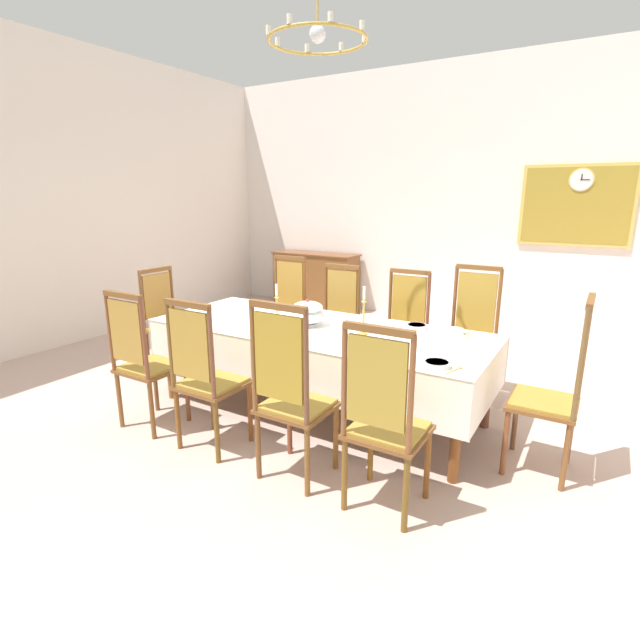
{
  "coord_description": "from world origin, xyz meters",
  "views": [
    {
      "loc": [
        1.99,
        -3.39,
        1.82
      ],
      "look_at": [
        -0.03,
        -0.02,
        0.79
      ],
      "focal_mm": 26.91,
      "sensor_mm": 36.0,
      "label": 1
    }
  ],
  "objects_px": {
    "bowl_far_left": "(185,319)",
    "sideboard": "(316,280)",
    "chair_north_b": "(336,318)",
    "bowl_near_right": "(437,364)",
    "chair_north_d": "(471,334)",
    "dining_table": "(318,335)",
    "bowl_far_right": "(417,326)",
    "mounted_clock": "(582,180)",
    "bowl_near_left": "(454,331)",
    "chair_head_east": "(557,388)",
    "soup_tureen": "(308,313)",
    "chair_south_d": "(384,419)",
    "chair_head_west": "(168,320)",
    "candlestick_east": "(364,315)",
    "chair_south_c": "(291,393)",
    "chair_north_a": "(284,309)",
    "chair_north_c": "(403,328)",
    "candlestick_west": "(277,306)",
    "spoon_primary": "(468,334)",
    "chandelier": "(318,39)",
    "framed_painting": "(576,205)",
    "spoon_secondary": "(458,368)",
    "chair_south_b": "(205,374)",
    "chair_south_a": "(143,359)"
  },
  "relations": [
    {
      "from": "chair_head_east",
      "to": "bowl_near_left",
      "type": "distance_m",
      "value": 0.91
    },
    {
      "from": "chair_north_b",
      "to": "chair_south_d",
      "type": "distance_m",
      "value": 2.36
    },
    {
      "from": "chair_north_b",
      "to": "chair_north_d",
      "type": "distance_m",
      "value": 1.38
    },
    {
      "from": "soup_tureen",
      "to": "bowl_near_right",
      "type": "xyz_separation_m",
      "value": [
        1.24,
        -0.42,
        -0.09
      ]
    },
    {
      "from": "framed_painting",
      "to": "bowl_near_left",
      "type": "bearing_deg",
      "value": -99.48
    },
    {
      "from": "spoon_primary",
      "to": "chair_head_west",
      "type": "bearing_deg",
      "value": 172.21
    },
    {
      "from": "chair_north_b",
      "to": "chair_south_d",
      "type": "relative_size",
      "value": 0.96
    },
    {
      "from": "chair_south_d",
      "to": "mounted_clock",
      "type": "distance_m",
      "value": 4.82
    },
    {
      "from": "mounted_clock",
      "to": "chandelier",
      "type": "relative_size",
      "value": 0.39
    },
    {
      "from": "chair_north_b",
      "to": "framed_painting",
      "type": "distance_m",
      "value": 3.48
    },
    {
      "from": "chair_north_b",
      "to": "soup_tureen",
      "type": "bearing_deg",
      "value": 105.12
    },
    {
      "from": "chair_south_c",
      "to": "mounted_clock",
      "type": "relative_size",
      "value": 4.23
    },
    {
      "from": "chair_head_west",
      "to": "chair_head_east",
      "type": "distance_m",
      "value": 3.63
    },
    {
      "from": "chair_head_east",
      "to": "bowl_far_left",
      "type": "bearing_deg",
      "value": 98.01
    },
    {
      "from": "chandelier",
      "to": "sideboard",
      "type": "bearing_deg",
      "value": 121.85
    },
    {
      "from": "chair_north_a",
      "to": "candlestick_west",
      "type": "xyz_separation_m",
      "value": [
        0.6,
        -0.96,
        0.29
      ]
    },
    {
      "from": "bowl_far_right",
      "to": "chair_north_c",
      "type": "bearing_deg",
      "value": 120.4
    },
    {
      "from": "dining_table",
      "to": "bowl_far_right",
      "type": "relative_size",
      "value": 16.07
    },
    {
      "from": "chair_head_west",
      "to": "bowl_near_left",
      "type": "distance_m",
      "value": 2.87
    },
    {
      "from": "chair_north_a",
      "to": "bowl_near_left",
      "type": "distance_m",
      "value": 2.12
    },
    {
      "from": "bowl_far_left",
      "to": "spoon_primary",
      "type": "height_order",
      "value": "bowl_far_left"
    },
    {
      "from": "chair_south_d",
      "to": "chair_head_west",
      "type": "bearing_deg",
      "value": 161.35
    },
    {
      "from": "bowl_near_right",
      "to": "spoon_secondary",
      "type": "bearing_deg",
      "value": 11.33
    },
    {
      "from": "chair_north_d",
      "to": "dining_table",
      "type": "bearing_deg",
      "value": 43.19
    },
    {
      "from": "bowl_near_left",
      "to": "dining_table",
      "type": "bearing_deg",
      "value": -158.86
    },
    {
      "from": "chair_north_a",
      "to": "candlestick_west",
      "type": "height_order",
      "value": "chair_north_a"
    },
    {
      "from": "chair_head_east",
      "to": "soup_tureen",
      "type": "height_order",
      "value": "chair_head_east"
    },
    {
      "from": "dining_table",
      "to": "chair_south_d",
      "type": "distance_m",
      "value": 1.4
    },
    {
      "from": "mounted_clock",
      "to": "chair_north_b",
      "type": "bearing_deg",
      "value": -126.11
    },
    {
      "from": "chair_head_west",
      "to": "candlestick_east",
      "type": "distance_m",
      "value": 2.25
    },
    {
      "from": "chair_north_d",
      "to": "soup_tureen",
      "type": "height_order",
      "value": "chair_north_d"
    },
    {
      "from": "chair_north_b",
      "to": "chair_south_c",
      "type": "distance_m",
      "value": 2.05
    },
    {
      "from": "dining_table",
      "to": "chair_north_c",
      "type": "bearing_deg",
      "value": 68.15
    },
    {
      "from": "chair_south_c",
      "to": "sideboard",
      "type": "relative_size",
      "value": 0.84
    },
    {
      "from": "bowl_far_left",
      "to": "sideboard",
      "type": "distance_m",
      "value": 3.93
    },
    {
      "from": "bowl_far_right",
      "to": "mounted_clock",
      "type": "bearing_deg",
      "value": 74.9
    },
    {
      "from": "chair_head_west",
      "to": "chair_south_d",
      "type": "bearing_deg",
      "value": 71.35
    },
    {
      "from": "bowl_near_right",
      "to": "chandelier",
      "type": "xyz_separation_m",
      "value": [
        -1.14,
        0.42,
        2.12
      ]
    },
    {
      "from": "chair_head_east",
      "to": "mounted_clock",
      "type": "relative_size",
      "value": 4.24
    },
    {
      "from": "chair_south_a",
      "to": "chair_north_a",
      "type": "xyz_separation_m",
      "value": [
        0.0,
        1.91,
        0.01
      ]
    },
    {
      "from": "chair_head_west",
      "to": "candlestick_west",
      "type": "xyz_separation_m",
      "value": [
        1.39,
        0.0,
        0.31
      ]
    },
    {
      "from": "chair_north_a",
      "to": "chair_north_d",
      "type": "xyz_separation_m",
      "value": [
        2.04,
        0.0,
        0.02
      ]
    },
    {
      "from": "chair_north_b",
      "to": "bowl_near_right",
      "type": "relative_size",
      "value": 6.26
    },
    {
      "from": "soup_tureen",
      "to": "bowl_far_right",
      "type": "height_order",
      "value": "soup_tureen"
    },
    {
      "from": "dining_table",
      "to": "chair_south_d",
      "type": "bearing_deg",
      "value": -43.11
    },
    {
      "from": "chair_south_c",
      "to": "soup_tureen",
      "type": "xyz_separation_m",
      "value": [
        -0.48,
        0.96,
        0.26
      ]
    },
    {
      "from": "spoon_primary",
      "to": "framed_painting",
      "type": "distance_m",
      "value": 3.37
    },
    {
      "from": "chair_south_b",
      "to": "candlestick_east",
      "type": "bearing_deg",
      "value": 50.91
    },
    {
      "from": "chair_north_d",
      "to": "chair_north_c",
      "type": "bearing_deg",
      "value": 0.47
    },
    {
      "from": "mounted_clock",
      "to": "chair_south_d",
      "type": "bearing_deg",
      "value": -97.05
    }
  ]
}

